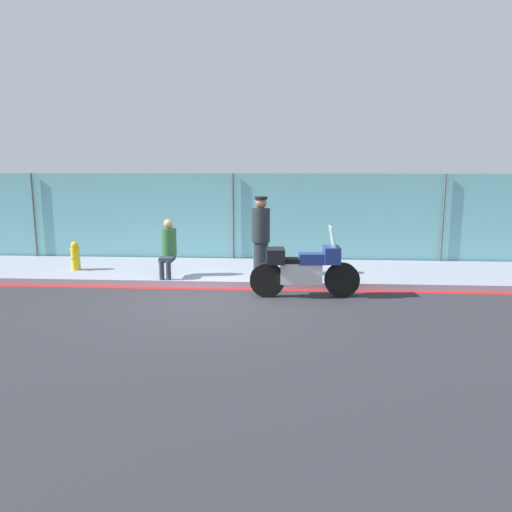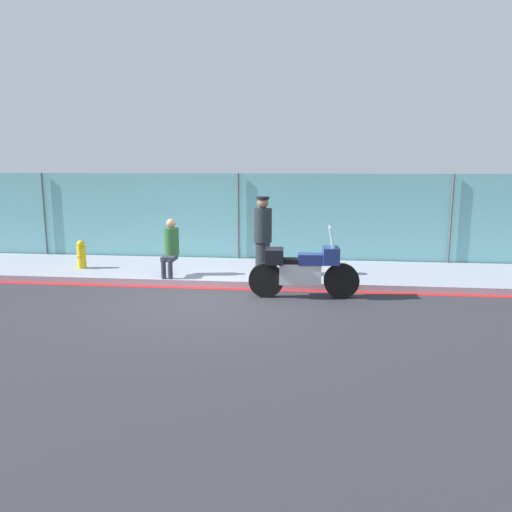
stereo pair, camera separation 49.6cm
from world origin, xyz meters
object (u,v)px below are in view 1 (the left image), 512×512
object	(u,v)px
motorcycle	(304,269)
officer_standing	(261,235)
person_seated_on_curb	(168,245)
fire_hydrant	(75,256)

from	to	relation	value
motorcycle	officer_standing	world-z (taller)	officer_standing
officer_standing	person_seated_on_curb	xyz separation A→B (m)	(-2.11, -0.29, -0.20)
fire_hydrant	person_seated_on_curb	bearing A→B (deg)	-12.66
officer_standing	fire_hydrant	distance (m)	4.60
motorcycle	person_seated_on_curb	xyz separation A→B (m)	(-3.07, 1.09, 0.28)
motorcycle	fire_hydrant	size ratio (longest dim) A/B	3.23
officer_standing	person_seated_on_curb	bearing A→B (deg)	-172.25
motorcycle	person_seated_on_curb	distance (m)	3.27
person_seated_on_curb	officer_standing	bearing A→B (deg)	7.75
motorcycle	officer_standing	bearing A→B (deg)	121.09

